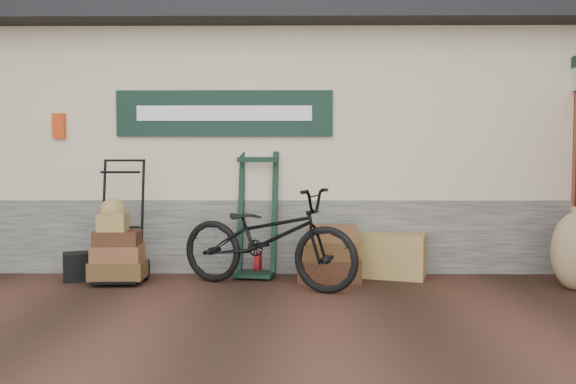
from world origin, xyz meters
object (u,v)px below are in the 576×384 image
object	(u,v)px
green_barrow	(257,214)
black_trunk	(78,267)
wicker_hamper	(391,255)
suitcase_stack	(329,253)
bicycle	(267,232)
porter_trolley	(121,219)

from	to	relation	value
green_barrow	black_trunk	distance (m)	2.15
wicker_hamper	black_trunk	xyz separation A→B (m)	(-3.65, -0.27, -0.10)
suitcase_stack	bicycle	xyz separation A→B (m)	(-0.69, -0.37, 0.28)
porter_trolley	suitcase_stack	size ratio (longest dim) A/B	1.97
suitcase_stack	black_trunk	bearing A→B (deg)	-179.20
porter_trolley	bicycle	distance (m)	1.71
wicker_hamper	porter_trolley	bearing A→B (deg)	-174.43
green_barrow	bicycle	bearing A→B (deg)	-66.76
green_barrow	suitcase_stack	size ratio (longest dim) A/B	2.05
porter_trolley	green_barrow	xyz separation A→B (m)	(1.53, 0.31, 0.03)
wicker_hamper	black_trunk	distance (m)	3.66
porter_trolley	black_trunk	xyz separation A→B (m)	(-0.52, 0.03, -0.55)
green_barrow	bicycle	xyz separation A→B (m)	(0.15, -0.61, -0.14)
suitcase_stack	wicker_hamper	distance (m)	0.79
green_barrow	wicker_hamper	xyz separation A→B (m)	(1.60, -0.01, -0.48)
porter_trolley	green_barrow	distance (m)	1.56
bicycle	porter_trolley	bearing A→B (deg)	103.44
suitcase_stack	bicycle	world-z (taller)	bicycle
green_barrow	suitcase_stack	distance (m)	0.98
porter_trolley	suitcase_stack	bearing A→B (deg)	-0.08
porter_trolley	green_barrow	bearing A→B (deg)	9.62
black_trunk	bicycle	size ratio (longest dim) A/B	0.15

